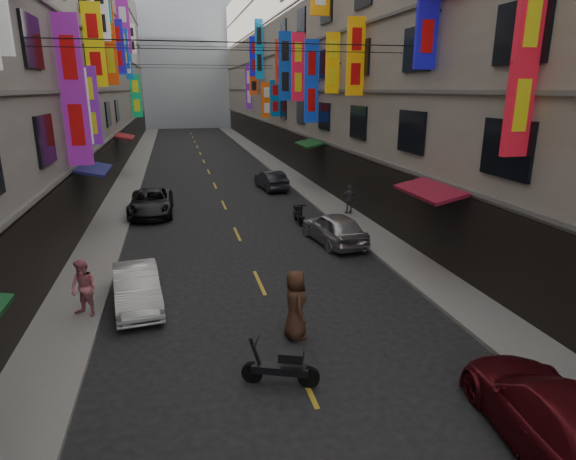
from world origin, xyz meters
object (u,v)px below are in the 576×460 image
car_right_far (271,180)px  pedestrian_rfar (349,199)px  car_right_near (555,417)px  car_right_mid (334,228)px  scooter_crossing (282,367)px  car_left_far (151,202)px  car_left_mid (137,287)px  pedestrian_crossing (295,305)px  pedestrian_lfar (84,288)px  scooter_far_right (299,214)px

car_right_far → pedestrian_rfar: size_ratio=2.45×
car_right_near → car_right_mid: bearing=-81.9°
scooter_crossing → car_right_far: size_ratio=0.45×
car_left_far → car_right_mid: (7.94, -6.98, 0.03)m
car_left_far → car_right_mid: 10.57m
car_left_mid → car_right_mid: car_right_mid is taller
car_right_far → pedestrian_crossing: pedestrian_crossing is taller
car_right_far → pedestrian_lfar: pedestrian_lfar is taller
car_left_mid → scooter_crossing: bearing=-62.6°
scooter_crossing → car_right_far: 22.23m
pedestrian_rfar → pedestrian_crossing: size_ratio=0.81×
car_left_mid → pedestrian_crossing: size_ratio=1.95×
pedestrian_lfar → pedestrian_crossing: 6.18m
scooter_far_right → pedestrian_lfar: (-8.67, -8.80, 0.53)m
pedestrian_rfar → car_right_near: bearing=77.7°
pedestrian_lfar → pedestrian_rfar: (11.64, 9.59, -0.07)m
car_right_mid → pedestrian_rfar: bearing=-125.6°
car_left_mid → car_right_far: 18.40m
car_left_far → scooter_crossing: bearing=-77.4°
scooter_crossing → pedestrian_rfar: (6.78, 14.07, 0.46)m
car_right_far → pedestrian_crossing: 20.06m
car_left_far → pedestrian_rfar: pedestrian_rfar is taller
car_right_far → pedestrian_lfar: 19.55m
car_right_far → car_left_mid: bearing=59.3°
car_left_mid → car_right_near: car_right_near is taller
car_right_near → pedestrian_rfar: bearing=-89.5°
scooter_far_right → car_left_far: size_ratio=0.37×
car_left_far → pedestrian_lfar: bearing=-95.6°
car_left_far → car_left_mid: bearing=-89.0°
scooter_crossing → pedestrian_rfar: bearing=-3.9°
car_left_mid → car_right_near: size_ratio=0.80×
pedestrian_lfar → car_right_near: bearing=-5.3°
car_left_mid → car_right_mid: (7.94, 4.65, 0.07)m
car_right_near → pedestrian_crossing: pedestrian_crossing is taller
scooter_crossing → scooter_far_right: 13.82m
scooter_far_right → car_left_far: bearing=-24.1°
pedestrian_crossing → car_right_near: bearing=-147.5°
car_right_mid → pedestrian_crossing: pedestrian_crossing is taller
scooter_far_right → car_right_mid: car_right_mid is taller
car_left_mid → pedestrian_rfar: bearing=34.4°
scooter_crossing → car_right_near: (4.48, -3.14, 0.24)m
pedestrian_rfar → scooter_crossing: bearing=59.6°
scooter_crossing → car_left_mid: bearing=56.0°
scooter_crossing → car_right_mid: car_right_mid is taller
pedestrian_lfar → pedestrian_rfar: size_ratio=1.09×
car_left_far → pedestrian_crossing: bearing=-72.7°
car_left_far → pedestrian_crossing: 15.27m
scooter_crossing → scooter_far_right: same height
car_right_far → pedestrian_lfar: bearing=56.3°
pedestrian_crossing → scooter_crossing: bearing=155.4°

